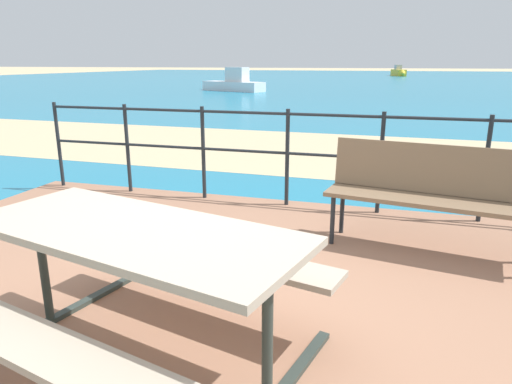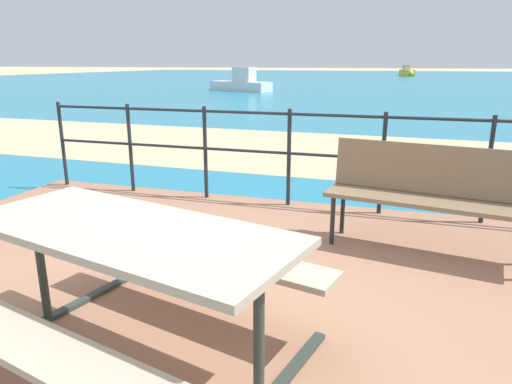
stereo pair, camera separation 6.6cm
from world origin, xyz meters
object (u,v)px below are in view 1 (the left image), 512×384
Objects in this scene: boat_near at (233,84)px; picnic_table at (135,262)px; park_bench at (434,188)px; boat_mid at (399,72)px.

picnic_table is at bearing 129.67° from boat_near.
park_bench is at bearing 66.47° from picnic_table.
park_bench is 52.73m from boat_mid.
picnic_table is at bearing -15.26° from boat_mid.
park_bench is 0.41× the size of boat_near.
boat_mid is at bearing -84.17° from boat_near.
boat_near reaches higher than picnic_table.
boat_mid is (8.99, 31.67, 0.02)m from boat_near.
boat_near is at bearing -29.55° from boat_mid.
picnic_table is 54.80m from boat_mid.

